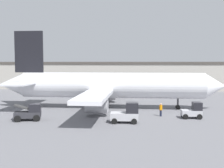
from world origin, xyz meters
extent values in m
plane|color=slate|center=(0.00, 0.00, 0.00)|extent=(400.00, 400.00, 0.00)
cube|color=#ADA89E|center=(-14.38, 36.02, 3.37)|extent=(94.75, 14.34, 6.75)
cube|color=#47423D|center=(-14.38, 36.02, 7.10)|extent=(94.75, 14.62, 0.70)
cylinder|color=white|center=(0.00, 0.00, 3.67)|extent=(28.46, 4.61, 3.96)
cone|color=white|center=(15.77, 0.36, 3.67)|extent=(3.26, 3.96, 3.88)
cone|color=white|center=(-16.37, -0.37, 3.67)|extent=(4.44, 3.86, 3.77)
cube|color=white|center=(-1.62, 8.61, 2.97)|extent=(3.90, 13.40, 0.50)
cube|color=white|center=(-1.22, -8.67, 2.97)|extent=(3.90, 13.40, 0.50)
cylinder|color=#B7B7BC|center=(-1.57, 6.61, 1.49)|extent=(3.02, 2.24, 2.17)
cylinder|color=#B7B7BC|center=(-1.27, -6.67, 1.49)|extent=(3.02, 2.24, 2.17)
cube|color=black|center=(-13.39, -0.31, 8.95)|extent=(4.63, 0.47, 6.61)
cube|color=white|center=(-13.49, 4.05, 4.06)|extent=(3.67, 4.84, 0.24)
cube|color=white|center=(-13.29, -4.66, 4.06)|extent=(3.67, 4.84, 0.24)
cylinder|color=#38383D|center=(10.21, 0.23, 0.84)|extent=(0.28, 0.28, 1.68)
cylinder|color=black|center=(10.21, 0.23, 0.35)|extent=(0.71, 0.37, 0.70)
cylinder|color=#38383D|center=(-1.36, -2.61, 0.84)|extent=(0.28, 0.28, 1.68)
cylinder|color=black|center=(-1.36, -2.61, 0.45)|extent=(0.91, 0.37, 0.90)
cylinder|color=#38383D|center=(-1.48, 2.54, 0.84)|extent=(0.28, 0.28, 1.68)
cylinder|color=black|center=(-1.48, 2.54, 0.45)|extent=(0.91, 0.37, 0.90)
cylinder|color=#1E2338|center=(7.31, -5.72, 0.42)|extent=(0.28, 0.28, 0.85)
cylinder|color=orange|center=(7.31, -5.72, 1.18)|extent=(0.39, 0.39, 0.67)
sphere|color=tan|center=(7.31, -5.72, 1.64)|extent=(0.25, 0.25, 0.25)
cube|color=#B2B2B7|center=(11.17, -6.63, 0.70)|extent=(2.61, 1.68, 0.73)
cube|color=black|center=(11.88, -6.59, 1.59)|extent=(1.18, 1.46, 1.04)
cylinder|color=black|center=(12.10, -7.36, 0.34)|extent=(0.70, 0.31, 0.68)
cylinder|color=black|center=(12.02, -5.80, 0.34)|extent=(0.70, 0.31, 0.68)
cylinder|color=black|center=(10.33, -7.45, 0.34)|extent=(0.70, 0.31, 0.68)
cylinder|color=black|center=(10.25, -5.89, 0.34)|extent=(0.70, 0.31, 0.68)
cube|color=#2D2D33|center=(-9.38, -10.43, 0.74)|extent=(3.59, 2.65, 0.68)
cube|color=black|center=(-8.52, -10.16, 1.57)|extent=(1.82, 1.95, 0.98)
cube|color=#333333|center=(-9.93, -10.60, 1.69)|extent=(2.27, 1.78, 0.77)
cylinder|color=black|center=(-8.04, -10.95, 0.40)|extent=(0.85, 0.50, 0.80)
cylinder|color=black|center=(-8.57, -9.25, 0.40)|extent=(0.85, 0.50, 0.80)
cylinder|color=black|center=(-10.19, -11.61, 0.40)|extent=(0.85, 0.50, 0.80)
cylinder|color=black|center=(-10.71, -9.91, 0.40)|extent=(0.85, 0.50, 0.80)
cube|color=#B2B2B7|center=(2.73, -10.33, 0.77)|extent=(3.40, 1.95, 0.87)
cube|color=black|center=(3.66, -10.27, 1.83)|extent=(1.54, 1.66, 1.24)
cylinder|color=black|center=(3.94, -11.14, 0.34)|extent=(0.69, 0.32, 0.68)
cylinder|color=black|center=(3.84, -9.38, 0.34)|extent=(0.69, 0.32, 0.68)
cylinder|color=black|center=(1.63, -11.27, 0.34)|extent=(0.69, 0.32, 0.68)
cylinder|color=black|center=(1.53, -9.52, 0.34)|extent=(0.69, 0.32, 0.68)
camera|label=1|loc=(5.21, -43.60, 7.20)|focal=45.00mm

